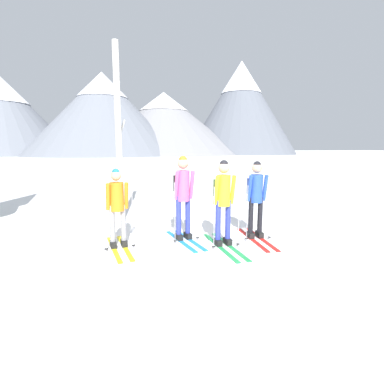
# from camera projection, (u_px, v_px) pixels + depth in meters

# --- Properties ---
(ground_plane) EXTENTS (400.00, 400.00, 0.00)m
(ground_plane) POSITION_uv_depth(u_px,v_px,m) (193.00, 242.00, 6.32)
(ground_plane) COLOR white
(skier_in_orange) EXTENTS (0.60, 1.65, 1.63)m
(skier_in_orange) POSITION_uv_depth(u_px,v_px,m) (117.00, 206.00, 5.88)
(skier_in_orange) COLOR yellow
(skier_in_orange) RESTS_ON ground
(skier_in_pink) EXTENTS (0.63, 1.62, 1.87)m
(skier_in_pink) POSITION_uv_depth(u_px,v_px,m) (183.00, 192.00, 6.37)
(skier_in_pink) COLOR #1E84D1
(skier_in_pink) RESTS_ON ground
(skier_in_yellow) EXTENTS (0.61, 1.82, 1.79)m
(skier_in_yellow) POSITION_uv_depth(u_px,v_px,m) (223.00, 198.00, 6.00)
(skier_in_yellow) COLOR green
(skier_in_yellow) RESTS_ON ground
(skier_in_blue) EXTENTS (0.61, 1.72, 1.75)m
(skier_in_blue) POSITION_uv_depth(u_px,v_px,m) (256.00, 195.00, 6.50)
(skier_in_blue) COLOR red
(skier_in_blue) RESTS_ON ground
(birch_tree_tall) EXTENTS (0.29, 0.82, 4.78)m
(birch_tree_tall) POSITION_uv_depth(u_px,v_px,m) (119.00, 133.00, 7.84)
(birch_tree_tall) COLOR silver
(birch_tree_tall) RESTS_ON ground
(mountain_ridge_distant) EXTENTS (107.23, 51.69, 29.03)m
(mountain_ridge_distant) POSITION_uv_depth(u_px,v_px,m) (135.00, 115.00, 85.10)
(mountain_ridge_distant) COLOR slate
(mountain_ridge_distant) RESTS_ON ground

